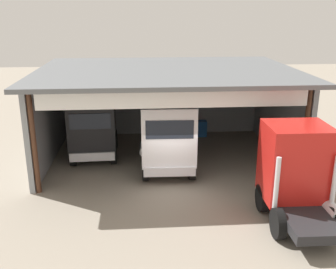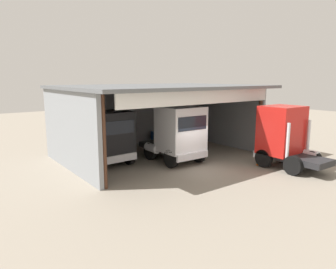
{
  "view_description": "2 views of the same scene",
  "coord_description": "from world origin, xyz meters",
  "px_view_note": "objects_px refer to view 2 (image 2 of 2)",
  "views": [
    {
      "loc": [
        -1.43,
        -16.36,
        7.98
      ],
      "look_at": [
        0.0,
        3.02,
        1.67
      ],
      "focal_mm": 42.0,
      "sensor_mm": 36.0,
      "label": 1
    },
    {
      "loc": [
        -12.52,
        -13.69,
        5.48
      ],
      "look_at": [
        0.0,
        3.02,
        1.67
      ],
      "focal_mm": 33.43,
      "sensor_mm": 36.0,
      "label": 2
    }
  ],
  "objects_px": {
    "truck_red_center_bay": "(284,136)",
    "traffic_cone": "(259,161)",
    "truck_white_right_bay": "(178,134)",
    "truck_black_left_bay": "(107,137)",
    "oil_drum": "(159,137)",
    "tool_cart": "(157,137)"
  },
  "relations": [
    {
      "from": "truck_black_left_bay",
      "to": "oil_drum",
      "type": "xyz_separation_m",
      "value": [
        6.58,
        3.73,
        -1.31
      ]
    },
    {
      "from": "truck_black_left_bay",
      "to": "traffic_cone",
      "type": "xyz_separation_m",
      "value": [
        7.63,
        -5.88,
        -1.5
      ]
    },
    {
      "from": "traffic_cone",
      "to": "oil_drum",
      "type": "bearing_deg",
      "value": 96.2
    },
    {
      "from": "truck_red_center_bay",
      "to": "traffic_cone",
      "type": "height_order",
      "value": "truck_red_center_bay"
    },
    {
      "from": "truck_white_right_bay",
      "to": "oil_drum",
      "type": "distance_m",
      "value": 6.74
    },
    {
      "from": "truck_white_right_bay",
      "to": "traffic_cone",
      "type": "bearing_deg",
      "value": 137.35
    },
    {
      "from": "tool_cart",
      "to": "traffic_cone",
      "type": "xyz_separation_m",
      "value": [
        1.25,
        -9.53,
        -0.22
      ]
    },
    {
      "from": "traffic_cone",
      "to": "truck_white_right_bay",
      "type": "bearing_deg",
      "value": 136.07
    },
    {
      "from": "truck_black_left_bay",
      "to": "oil_drum",
      "type": "distance_m",
      "value": 7.68
    },
    {
      "from": "truck_white_right_bay",
      "to": "truck_red_center_bay",
      "type": "xyz_separation_m",
      "value": [
        4.62,
        -4.71,
        0.03
      ]
    },
    {
      "from": "oil_drum",
      "to": "tool_cart",
      "type": "height_order",
      "value": "tool_cart"
    },
    {
      "from": "truck_red_center_bay",
      "to": "traffic_cone",
      "type": "distance_m",
      "value": 2.19
    },
    {
      "from": "truck_white_right_bay",
      "to": "traffic_cone",
      "type": "height_order",
      "value": "truck_white_right_bay"
    },
    {
      "from": "tool_cart",
      "to": "truck_white_right_bay",
      "type": "bearing_deg",
      "value": -112.87
    },
    {
      "from": "truck_red_center_bay",
      "to": "tool_cart",
      "type": "bearing_deg",
      "value": 102.35
    },
    {
      "from": "truck_black_left_bay",
      "to": "oil_drum",
      "type": "relative_size",
      "value": 5.62
    },
    {
      "from": "truck_white_right_bay",
      "to": "tool_cart",
      "type": "xyz_separation_m",
      "value": [
        2.5,
        5.92,
        -1.42
      ]
    },
    {
      "from": "truck_black_left_bay",
      "to": "truck_white_right_bay",
      "type": "distance_m",
      "value": 4.5
    },
    {
      "from": "truck_black_left_bay",
      "to": "truck_white_right_bay",
      "type": "relative_size",
      "value": 1.05
    },
    {
      "from": "truck_red_center_bay",
      "to": "truck_white_right_bay",
      "type": "bearing_deg",
      "value": 135.53
    },
    {
      "from": "traffic_cone",
      "to": "tool_cart",
      "type": "bearing_deg",
      "value": 97.45
    },
    {
      "from": "truck_white_right_bay",
      "to": "truck_red_center_bay",
      "type": "bearing_deg",
      "value": 135.75
    }
  ]
}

